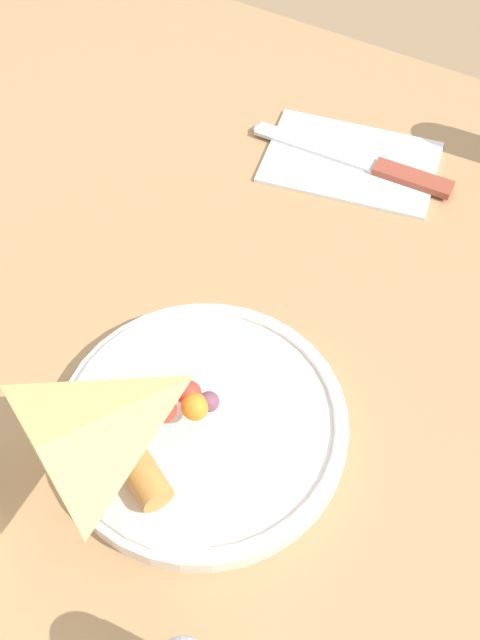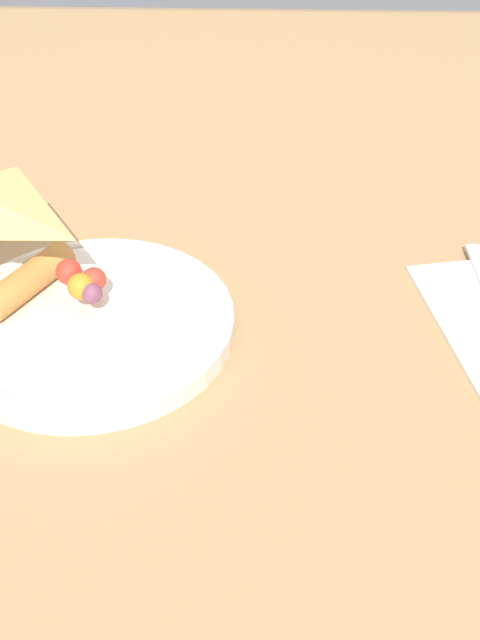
# 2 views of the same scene
# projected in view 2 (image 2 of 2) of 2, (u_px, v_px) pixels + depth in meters

# --- Properties ---
(dining_table) EXTENTS (1.24, 0.87, 0.74)m
(dining_table) POSITION_uv_depth(u_px,v_px,m) (197.00, 311.00, 0.79)
(dining_table) COLOR #A87F51
(dining_table) RESTS_ON ground_plane
(plate_pizza) EXTENTS (0.22, 0.22, 0.05)m
(plate_pizza) POSITION_uv_depth(u_px,v_px,m) (88.00, 317.00, 0.61)
(plate_pizza) COLOR silver
(plate_pizza) RESTS_ON dining_table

